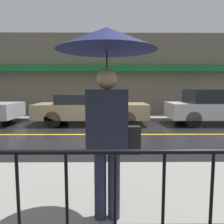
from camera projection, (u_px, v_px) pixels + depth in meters
ground_plane at (91, 135)px, 7.37m from camera, size 80.00×80.00×0.00m
sidewalk_near at (60, 205)px, 2.82m from camera, size 28.00×2.92×0.12m
sidewalk_far at (98, 117)px, 11.29m from camera, size 28.00×1.71×0.12m
lane_marking at (91, 134)px, 7.36m from camera, size 25.20×0.12×0.01m
building_storefront at (98, 75)px, 12.01m from camera, size 28.00×0.85×4.51m
railing_foreground at (18, 203)px, 1.54m from camera, size 12.00×0.04×1.03m
pedestrian at (107, 70)px, 2.27m from camera, size 1.04×1.04×2.07m
car_tan at (91, 108)px, 9.35m from camera, size 4.74×1.76×1.31m
car_white at (215, 107)px, 9.39m from camera, size 4.08×1.71×1.50m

